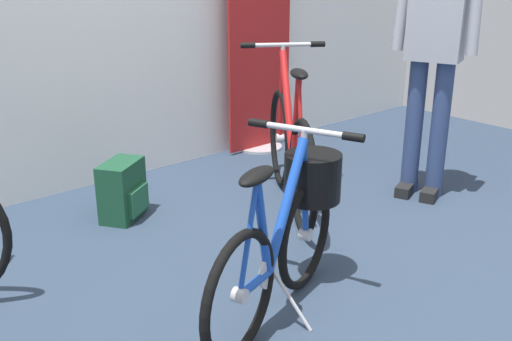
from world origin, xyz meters
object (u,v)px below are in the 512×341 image
object	(u,v)px
folding_bike_foreground	(290,224)
display_bike_left	(290,149)
floor_banner_stand	(260,64)
visitor_near_wall	(436,31)
backpack_on_floor	(123,191)

from	to	relation	value
folding_bike_foreground	display_bike_left	bearing A→B (deg)	46.08
floor_banner_stand	visitor_near_wall	xyz separation A→B (m)	(0.16, -1.42, 0.36)
display_bike_left	backpack_on_floor	xyz separation A→B (m)	(-0.87, 0.50, -0.19)
folding_bike_foreground	display_bike_left	xyz separation A→B (m)	(0.77, 0.80, -0.02)
backpack_on_floor	floor_banner_stand	bearing A→B (deg)	18.58
folding_bike_foreground	visitor_near_wall	distance (m)	1.73
floor_banner_stand	display_bike_left	world-z (taller)	floor_banner_stand
floor_banner_stand	visitor_near_wall	bearing A→B (deg)	-83.45
floor_banner_stand	display_bike_left	distance (m)	1.22
folding_bike_foreground	floor_banner_stand	bearing A→B (deg)	52.26
floor_banner_stand	folding_bike_foreground	bearing A→B (deg)	-127.74
visitor_near_wall	folding_bike_foreground	bearing A→B (deg)	-166.25
display_bike_left	floor_banner_stand	bearing A→B (deg)	58.03
folding_bike_foreground	backpack_on_floor	world-z (taller)	folding_bike_foreground
floor_banner_stand	visitor_near_wall	size ratio (longest dim) A/B	0.86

